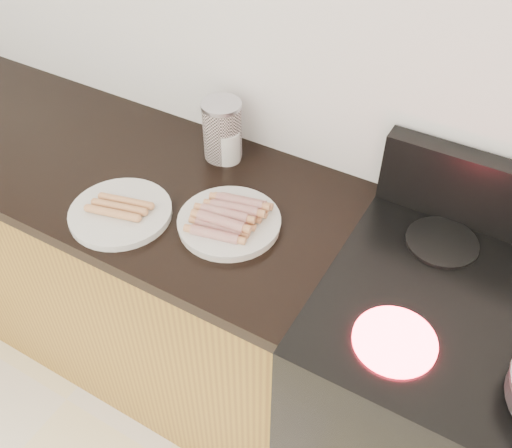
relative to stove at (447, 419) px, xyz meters
The scene contains 12 objects.
wall_back 1.19m from the stove, 157.38° to the left, with size 4.00×0.04×2.60m, color silver.
cabinet_base 1.48m from the stove, behind, with size 2.20×0.59×0.86m, color olive.
counter_slab 1.54m from the stove, behind, with size 2.20×0.62×0.04m, color black.
stove is the anchor object (origin of this frame).
burner_near_left 0.52m from the stove, 135.00° to the right, with size 0.18×0.18×0.01m, color #FF1E2D.
burner_far_left 0.52m from the stove, 135.00° to the left, with size 0.18×0.18×0.01m, color black.
main_plate 0.81m from the stove, behind, with size 0.27×0.27×0.02m, color white.
side_plate 1.05m from the stove, behind, with size 0.27×0.27×0.02m, color white.
hotdog_pile 0.83m from the stove, behind, with size 0.13×0.19×0.05m.
plain_sausages 1.06m from the stove, behind, with size 0.14×0.11×0.02m.
canister 1.03m from the stove, 165.45° to the left, with size 0.12×0.12×0.18m.
mug 0.99m from the stove, 165.77° to the left, with size 0.08×0.08×0.10m, color white.
Camera 1 is at (0.71, 0.75, 1.93)m, focal length 40.00 mm.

